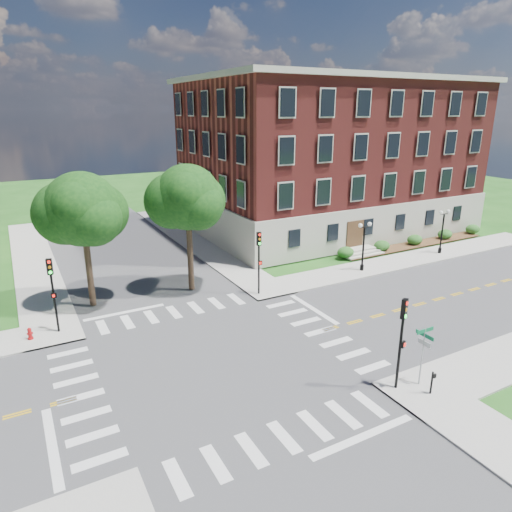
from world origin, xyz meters
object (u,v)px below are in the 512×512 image
twin_lamp_west (364,244)px  fire_hydrant (30,334)px  traffic_signal_ne (259,255)px  push_button_post (432,382)px  twin_lamp_east (442,229)px  traffic_signal_se (402,332)px  street_sign_pole (424,345)px  traffic_signal_nw (52,286)px

twin_lamp_west → fire_hydrant: twin_lamp_west is taller
traffic_signal_ne → push_button_post: bearing=-85.4°
traffic_signal_ne → twin_lamp_east: bearing=1.6°
traffic_signal_se → fire_hydrant: 21.49m
street_sign_pole → fire_hydrant: size_ratio=4.13×
traffic_signal_ne → twin_lamp_west: 10.40m
traffic_signal_se → push_button_post: traffic_signal_se is taller
traffic_signal_se → street_sign_pole: 1.57m
traffic_signal_se → traffic_signal_nw: same height
push_button_post → twin_lamp_west: bearing=59.5°
traffic_signal_nw → twin_lamp_west: size_ratio=1.13×
twin_lamp_east → street_sign_pole: twin_lamp_east is taller
traffic_signal_se → push_button_post: (1.12, -1.19, -2.39)m
twin_lamp_west → twin_lamp_east: (10.00, 0.23, 0.00)m
traffic_signal_se → traffic_signal_ne: size_ratio=1.00×
street_sign_pole → push_button_post: size_ratio=2.58×
twin_lamp_east → street_sign_pole: (-18.99, -14.88, -0.21)m
street_sign_pole → fire_hydrant: street_sign_pole is taller
traffic_signal_se → twin_lamp_east: bearing=35.7°
twin_lamp_west → twin_lamp_east: size_ratio=1.00×
fire_hydrant → traffic_signal_ne: bearing=-1.3°
twin_lamp_east → fire_hydrant: size_ratio=5.64×
traffic_signal_nw → fire_hydrant: 3.18m
traffic_signal_se → twin_lamp_west: traffic_signal_se is taller
fire_hydrant → traffic_signal_se: bearing=-42.4°
traffic_signal_nw → twin_lamp_east: 34.39m
traffic_signal_se → push_button_post: bearing=-46.9°
traffic_signal_ne → twin_lamp_east: size_ratio=1.13×
push_button_post → fire_hydrant: bearing=137.3°
twin_lamp_west → twin_lamp_east: same height
traffic_signal_se → twin_lamp_west: bearing=54.4°
traffic_signal_ne → push_button_post: traffic_signal_ne is taller
traffic_signal_ne → street_sign_pole: size_ratio=1.55×
fire_hydrant → twin_lamp_west: bearing=-0.1°
twin_lamp_east → twin_lamp_west: bearing=-178.7°
traffic_signal_ne → fire_hydrant: (-15.64, 0.36, -2.72)m
push_button_post → fire_hydrant: push_button_post is taller
twin_lamp_west → push_button_post: twin_lamp_west is taller
traffic_signal_se → traffic_signal_ne: same height
traffic_signal_se → traffic_signal_nw: size_ratio=1.00×
traffic_signal_nw → twin_lamp_east: traffic_signal_nw is taller
traffic_signal_nw → push_button_post: (15.25, -15.82, -2.39)m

